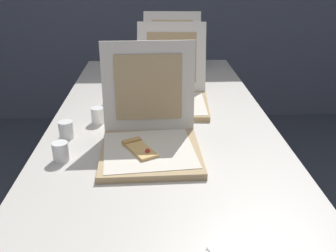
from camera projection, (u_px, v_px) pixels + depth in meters
table at (162, 135)px, 1.57m from camera, size 0.90×2.12×0.75m
pizza_box_front at (150, 138)px, 1.31m from camera, size 0.34×0.36×0.36m
pizza_box_middle at (170, 94)px, 1.75m from camera, size 0.36×0.47×0.34m
pizza_box_back at (171, 70)px, 2.12m from camera, size 0.36×0.47×0.34m
cup_white_far at (112, 95)px, 1.78m from camera, size 0.05×0.05×0.07m
cup_white_near_left at (61, 152)px, 1.26m from camera, size 0.05×0.05×0.07m
cup_white_mid at (98, 115)px, 1.55m from camera, size 0.05×0.05×0.07m
cup_white_near_center at (66, 130)px, 1.42m from camera, size 0.05×0.05×0.07m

